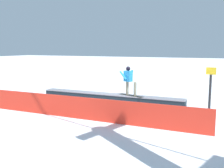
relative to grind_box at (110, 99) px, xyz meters
The scene contains 5 objects.
ground_plane 0.24m from the grind_box, ahead, with size 120.00×120.00×0.00m, color white.
grind_box is the anchor object (origin of this frame).
snowboarder 1.50m from the grind_box, behind, with size 1.45×0.76×1.44m.
safety_fence 3.10m from the grind_box, 90.00° to the left, with size 10.53×0.06×0.91m, color red.
trail_marker 5.00m from the grind_box, behind, with size 0.40×0.10×2.09m.
Camera 1 is at (-5.59, 11.99, 2.93)m, focal length 41.74 mm.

